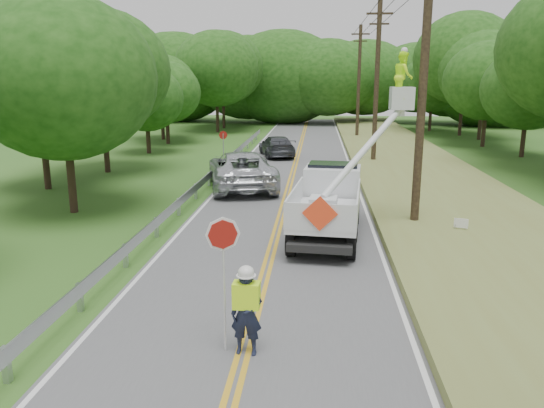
{
  "coord_description": "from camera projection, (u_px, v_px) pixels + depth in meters",
  "views": [
    {
      "loc": [
        1.39,
        -10.06,
        5.34
      ],
      "look_at": [
        0.0,
        6.0,
        1.5
      ],
      "focal_mm": 34.75,
      "sensor_mm": 36.0,
      "label": 1
    }
  ],
  "objects": [
    {
      "name": "suv_darkgrey",
      "position": [
        277.0,
        146.0,
        37.02
      ],
      "size": [
        3.17,
        5.26,
        1.43
      ],
      "primitive_type": "imported",
      "rotation": [
        0.0,
        0.0,
        3.4
      ],
      "color": "#3D3F45",
      "rests_on": "road"
    },
    {
      "name": "ground",
      "position": [
        248.0,
        338.0,
        11.11
      ],
      "size": [
        140.0,
        140.0,
        0.0
      ],
      "primitive_type": "plane",
      "color": "#28531A",
      "rests_on": "ground"
    },
    {
      "name": "road",
      "position": [
        287.0,
        196.0,
        24.67
      ],
      "size": [
        7.2,
        96.0,
        0.03
      ],
      "color": "#545457",
      "rests_on": "ground"
    },
    {
      "name": "utility_poles",
      "position": [
        392.0,
        80.0,
        25.96
      ],
      "size": [
        1.6,
        43.3,
        10.0
      ],
      "color": "black",
      "rests_on": "ground"
    },
    {
      "name": "flagger",
      "position": [
        246.0,
        307.0,
        10.26
      ],
      "size": [
        1.09,
        0.43,
        2.78
      ],
      "color": "#191E33",
      "rests_on": "road"
    },
    {
      "name": "stop_sign_permanent",
      "position": [
        223.0,
        145.0,
        31.19
      ],
      "size": [
        0.49,
        0.17,
        2.36
      ],
      "color": "#A5A9AD",
      "rests_on": "ground"
    },
    {
      "name": "bucket_truck",
      "position": [
        336.0,
        190.0,
        18.87
      ],
      "size": [
        4.25,
        6.45,
        6.25
      ],
      "color": "black",
      "rests_on": "road"
    },
    {
      "name": "treeline_left",
      "position": [
        165.0,
        76.0,
        39.35
      ],
      "size": [
        11.15,
        55.03,
        10.48
      ],
      "color": "#332319",
      "rests_on": "ground"
    },
    {
      "name": "tall_grass_verge",
      "position": [
        441.0,
        195.0,
        24.05
      ],
      "size": [
        7.0,
        96.0,
        0.3
      ],
      "primitive_type": "cube",
      "color": "olive",
      "rests_on": "ground"
    },
    {
      "name": "suv_silver",
      "position": [
        242.0,
        170.0,
        26.21
      ],
      "size": [
        4.51,
        7.15,
        1.84
      ],
      "primitive_type": "imported",
      "rotation": [
        0.0,
        0.0,
        3.38
      ],
      "color": "silver",
      "rests_on": "road"
    },
    {
      "name": "guardrail",
      "position": [
        206.0,
        179.0,
        25.76
      ],
      "size": [
        0.18,
        48.0,
        0.77
      ],
      "color": "#A5A9AD",
      "rests_on": "ground"
    },
    {
      "name": "yard_sign",
      "position": [
        461.0,
        224.0,
        18.06
      ],
      "size": [
        0.45,
        0.17,
        0.68
      ],
      "color": "white",
      "rests_on": "ground"
    },
    {
      "name": "treeline_horizon",
      "position": [
        319.0,
        78.0,
        64.1
      ],
      "size": [
        56.62,
        15.6,
        12.06
      ],
      "color": "#17420F",
      "rests_on": "ground"
    }
  ]
}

